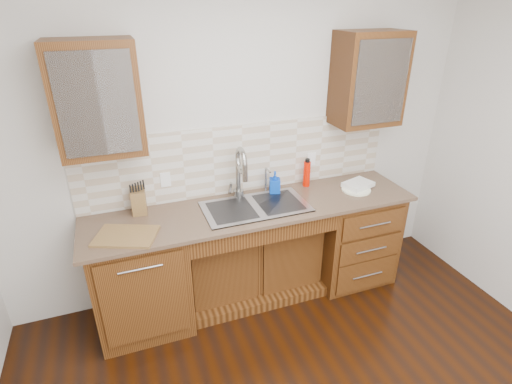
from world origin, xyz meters
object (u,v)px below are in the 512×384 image
object	(u,v)px
soap_bottle	(275,183)
plate	(356,190)
knife_block	(139,200)
cutting_board	(126,236)
water_bottle	(307,174)

from	to	relation	value
soap_bottle	plate	xyz separation A→B (m)	(0.69, -0.20, -0.09)
knife_block	cutting_board	world-z (taller)	knife_block
water_bottle	knife_block	xyz separation A→B (m)	(-1.44, 0.02, -0.02)
plate	cutting_board	distance (m)	1.95
water_bottle	knife_block	bearing A→B (deg)	179.18
water_bottle	cutting_board	distance (m)	1.61
water_bottle	knife_block	distance (m)	1.44
cutting_board	water_bottle	bearing A→B (deg)	12.01
water_bottle	plate	distance (m)	0.45
plate	knife_block	size ratio (longest dim) A/B	1.29
soap_bottle	cutting_board	world-z (taller)	soap_bottle
plate	cutting_board	xyz separation A→B (m)	(-1.94, -0.10, 0.00)
water_bottle	cutting_board	xyz separation A→B (m)	(-1.57, -0.34, -0.10)
plate	knife_block	bearing A→B (deg)	171.88
soap_bottle	cutting_board	distance (m)	1.29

